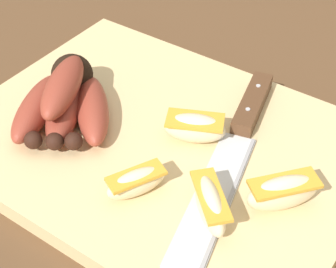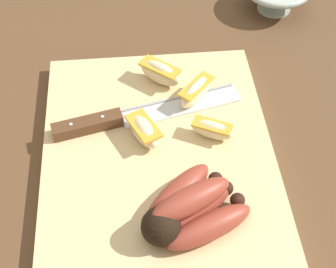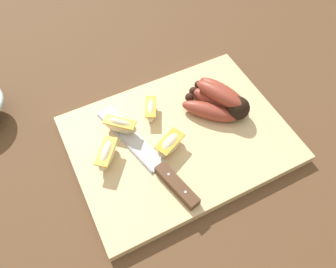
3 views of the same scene
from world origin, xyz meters
name	(u,v)px [view 3 (image 3 of 3)]	position (x,y,z in m)	size (l,w,h in m)	color
ground_plane	(188,146)	(0.00, 0.00, 0.00)	(6.00, 6.00, 0.00)	brown
cutting_board	(179,139)	(-0.01, 0.02, 0.01)	(0.42, 0.32, 0.02)	#DBBC84
banana_bunch	(220,101)	(0.10, 0.05, 0.04)	(0.14, 0.14, 0.06)	black
chefs_knife	(159,168)	(-0.08, -0.03, 0.03)	(0.09, 0.28, 0.02)	silver
apple_wedge_near	(171,146)	(-0.04, 0.00, 0.04)	(0.07, 0.05, 0.03)	beige
apple_wedge_middle	(107,154)	(-0.16, 0.03, 0.04)	(0.06, 0.07, 0.04)	beige
apple_wedge_far	(120,126)	(-0.11, 0.08, 0.04)	(0.06, 0.06, 0.04)	beige
apple_wedge_extra	(151,109)	(-0.04, 0.09, 0.04)	(0.04, 0.06, 0.03)	beige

